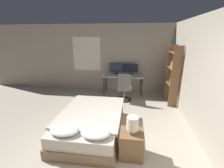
{
  "coord_description": "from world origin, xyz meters",
  "views": [
    {
      "loc": [
        0.39,
        -1.79,
        2.22
      ],
      "look_at": [
        -0.25,
        2.8,
        0.75
      ],
      "focal_mm": 24.0,
      "sensor_mm": 36.0,
      "label": 1
    }
  ],
  "objects_px": {
    "monitor_right": "(131,68)",
    "bookshelf": "(174,73)",
    "bedside_lamp": "(133,124)",
    "monitor_left": "(116,68)",
    "nightstand": "(132,144)",
    "bed": "(91,122)",
    "keyboard": "(123,76)",
    "office_chair": "(124,90)",
    "computer_mouse": "(130,76)",
    "desk": "(123,78)"
  },
  "relations": [
    {
      "from": "nightstand",
      "to": "keyboard",
      "type": "distance_m",
      "value": 3.17
    },
    {
      "from": "bed",
      "to": "monitor_left",
      "type": "relative_size",
      "value": 3.77
    },
    {
      "from": "bed",
      "to": "desk",
      "type": "height_order",
      "value": "desk"
    },
    {
      "from": "nightstand",
      "to": "monitor_left",
      "type": "relative_size",
      "value": 0.96
    },
    {
      "from": "monitor_right",
      "to": "keyboard",
      "type": "distance_m",
      "value": 0.55
    },
    {
      "from": "desk",
      "to": "keyboard",
      "type": "height_order",
      "value": "keyboard"
    },
    {
      "from": "office_chair",
      "to": "bed",
      "type": "bearing_deg",
      "value": -108.53
    },
    {
      "from": "bed",
      "to": "nightstand",
      "type": "xyz_separation_m",
      "value": [
        0.97,
        -0.63,
        -0.0
      ]
    },
    {
      "from": "computer_mouse",
      "to": "monitor_right",
      "type": "bearing_deg",
      "value": 87.71
    },
    {
      "from": "nightstand",
      "to": "bedside_lamp",
      "type": "distance_m",
      "value": 0.45
    },
    {
      "from": "monitor_left",
      "to": "bookshelf",
      "type": "distance_m",
      "value": 2.18
    },
    {
      "from": "monitor_right",
      "to": "bookshelf",
      "type": "relative_size",
      "value": 0.28
    },
    {
      "from": "bed",
      "to": "office_chair",
      "type": "relative_size",
      "value": 2.05
    },
    {
      "from": "office_chair",
      "to": "bedside_lamp",
      "type": "bearing_deg",
      "value": -83.43
    },
    {
      "from": "keyboard",
      "to": "office_chair",
      "type": "relative_size",
      "value": 0.38
    },
    {
      "from": "keyboard",
      "to": "office_chair",
      "type": "bearing_deg",
      "value": -78.96
    },
    {
      "from": "monitor_left",
      "to": "computer_mouse",
      "type": "relative_size",
      "value": 7.77
    },
    {
      "from": "nightstand",
      "to": "computer_mouse",
      "type": "height_order",
      "value": "computer_mouse"
    },
    {
      "from": "nightstand",
      "to": "desk",
      "type": "relative_size",
      "value": 0.33
    },
    {
      "from": "desk",
      "to": "monitor_left",
      "type": "xyz_separation_m",
      "value": [
        -0.29,
        0.2,
        0.34
      ]
    },
    {
      "from": "desk",
      "to": "monitor_right",
      "type": "relative_size",
      "value": 2.86
    },
    {
      "from": "nightstand",
      "to": "computer_mouse",
      "type": "distance_m",
      "value": 3.15
    },
    {
      "from": "monitor_left",
      "to": "bookshelf",
      "type": "bearing_deg",
      "value": -24.17
    },
    {
      "from": "office_chair",
      "to": "monitor_left",
      "type": "bearing_deg",
      "value": 113.62
    },
    {
      "from": "bedside_lamp",
      "to": "monitor_right",
      "type": "bearing_deg",
      "value": 91.67
    },
    {
      "from": "desk",
      "to": "monitor_right",
      "type": "height_order",
      "value": "monitor_right"
    },
    {
      "from": "bedside_lamp",
      "to": "desk",
      "type": "height_order",
      "value": "bedside_lamp"
    },
    {
      "from": "monitor_left",
      "to": "monitor_right",
      "type": "xyz_separation_m",
      "value": [
        0.59,
        0.0,
        0.0
      ]
    },
    {
      "from": "office_chair",
      "to": "nightstand",
      "type": "bearing_deg",
      "value": -83.43
    },
    {
      "from": "bed",
      "to": "desk",
      "type": "distance_m",
      "value": 2.77
    },
    {
      "from": "computer_mouse",
      "to": "bookshelf",
      "type": "relative_size",
      "value": 0.04
    },
    {
      "from": "bed",
      "to": "desk",
      "type": "bearing_deg",
      "value": 77.93
    },
    {
      "from": "nightstand",
      "to": "keyboard",
      "type": "xyz_separation_m",
      "value": [
        -0.4,
        3.11,
        0.51
      ]
    },
    {
      "from": "nightstand",
      "to": "office_chair",
      "type": "distance_m",
      "value": 2.64
    },
    {
      "from": "bed",
      "to": "nightstand",
      "type": "distance_m",
      "value": 1.16
    },
    {
      "from": "bed",
      "to": "keyboard",
      "type": "xyz_separation_m",
      "value": [
        0.57,
        2.48,
        0.51
      ]
    },
    {
      "from": "monitor_left",
      "to": "monitor_right",
      "type": "bearing_deg",
      "value": 0.0
    },
    {
      "from": "nightstand",
      "to": "keyboard",
      "type": "relative_size",
      "value": 1.38
    },
    {
      "from": "bedside_lamp",
      "to": "monitor_left",
      "type": "relative_size",
      "value": 0.59
    },
    {
      "from": "keyboard",
      "to": "desk",
      "type": "bearing_deg",
      "value": 90.0
    },
    {
      "from": "monitor_right",
      "to": "monitor_left",
      "type": "bearing_deg",
      "value": 180.0
    },
    {
      "from": "nightstand",
      "to": "monitor_left",
      "type": "xyz_separation_m",
      "value": [
        -0.69,
        3.51,
        0.75
      ]
    },
    {
      "from": "desk",
      "to": "computer_mouse",
      "type": "xyz_separation_m",
      "value": [
        0.28,
        -0.2,
        0.11
      ]
    },
    {
      "from": "monitor_right",
      "to": "keyboard",
      "type": "height_order",
      "value": "monitor_right"
    },
    {
      "from": "monitor_left",
      "to": "office_chair",
      "type": "bearing_deg",
      "value": -66.38
    },
    {
      "from": "office_chair",
      "to": "bookshelf",
      "type": "relative_size",
      "value": 0.51
    },
    {
      "from": "bedside_lamp",
      "to": "desk",
      "type": "bearing_deg",
      "value": 96.84
    },
    {
      "from": "keyboard",
      "to": "monitor_left",
      "type": "bearing_deg",
      "value": 126.12
    },
    {
      "from": "bed",
      "to": "keyboard",
      "type": "distance_m",
      "value": 2.59
    },
    {
      "from": "nightstand",
      "to": "office_chair",
      "type": "bearing_deg",
      "value": 96.57
    }
  ]
}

